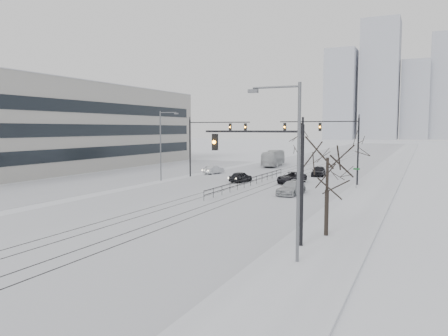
{
  "coord_description": "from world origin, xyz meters",
  "views": [
    {
      "loc": [
        18.57,
        -17.8,
        6.78
      ],
      "look_at": [
        2.1,
        17.93,
        3.2
      ],
      "focal_mm": 35.0,
      "sensor_mm": 36.0,
      "label": 1
    }
  ],
  "objects_px": {
    "traffic_mast_near": "(274,167)",
    "sedan_sb_outer": "(214,170)",
    "bare_tree": "(327,166)",
    "sedan_nb_front": "(292,178)",
    "sedan_nb_right": "(291,188)",
    "sedan_nb_far": "(318,171)",
    "box_truck": "(273,159)",
    "sedan_sb_inner": "(241,177)"
  },
  "relations": [
    {
      "from": "sedan_sb_inner",
      "to": "box_truck",
      "type": "relative_size",
      "value": 0.39
    },
    {
      "from": "bare_tree",
      "to": "sedan_sb_outer",
      "type": "xyz_separation_m",
      "value": [
        -23.14,
        31.41,
        -3.87
      ]
    },
    {
      "from": "traffic_mast_near",
      "to": "sedan_nb_far",
      "type": "relative_size",
      "value": 1.66
    },
    {
      "from": "traffic_mast_near",
      "to": "sedan_sb_outer",
      "type": "bearing_deg",
      "value": 121.06
    },
    {
      "from": "sedan_nb_far",
      "to": "box_truck",
      "type": "distance_m",
      "value": 16.94
    },
    {
      "from": "box_truck",
      "to": "sedan_sb_inner",
      "type": "bearing_deg",
      "value": 91.61
    },
    {
      "from": "traffic_mast_near",
      "to": "box_truck",
      "type": "xyz_separation_m",
      "value": [
        -16.82,
        50.75,
        -3.17
      ]
    },
    {
      "from": "sedan_sb_outer",
      "to": "sedan_nb_far",
      "type": "bearing_deg",
      "value": -156.18
    },
    {
      "from": "sedan_sb_inner",
      "to": "sedan_nb_far",
      "type": "height_order",
      "value": "sedan_nb_far"
    },
    {
      "from": "box_truck",
      "to": "sedan_nb_front",
      "type": "bearing_deg",
      "value": 106.69
    },
    {
      "from": "traffic_mast_near",
      "to": "box_truck",
      "type": "height_order",
      "value": "traffic_mast_near"
    },
    {
      "from": "sedan_sb_inner",
      "to": "bare_tree",
      "type": "bearing_deg",
      "value": 130.5
    },
    {
      "from": "traffic_mast_near",
      "to": "sedan_nb_right",
      "type": "relative_size",
      "value": 1.49
    },
    {
      "from": "box_truck",
      "to": "sedan_nb_right",
      "type": "bearing_deg",
      "value": 104.48
    },
    {
      "from": "traffic_mast_near",
      "to": "sedan_sb_inner",
      "type": "relative_size",
      "value": 1.79
    },
    {
      "from": "sedan_nb_far",
      "to": "sedan_sb_outer",
      "type": "bearing_deg",
      "value": -171.7
    },
    {
      "from": "bare_tree",
      "to": "sedan_sb_outer",
      "type": "relative_size",
      "value": 1.62
    },
    {
      "from": "sedan_nb_front",
      "to": "sedan_nb_far",
      "type": "bearing_deg",
      "value": 90.31
    },
    {
      "from": "bare_tree",
      "to": "sedan_nb_front",
      "type": "xyz_separation_m",
      "value": [
        -9.43,
        25.32,
        -3.79
      ]
    },
    {
      "from": "bare_tree",
      "to": "box_truck",
      "type": "relative_size",
      "value": 0.61
    },
    {
      "from": "sedan_nb_right",
      "to": "sedan_nb_far",
      "type": "distance_m",
      "value": 18.67
    },
    {
      "from": "sedan_nb_front",
      "to": "sedan_sb_outer",
      "type": "bearing_deg",
      "value": 163.43
    },
    {
      "from": "sedan_nb_far",
      "to": "sedan_nb_right",
      "type": "bearing_deg",
      "value": -90.65
    },
    {
      "from": "bare_tree",
      "to": "sedan_nb_far",
      "type": "height_order",
      "value": "bare_tree"
    },
    {
      "from": "sedan_sb_outer",
      "to": "sedan_nb_far",
      "type": "height_order",
      "value": "sedan_nb_far"
    },
    {
      "from": "traffic_mast_near",
      "to": "sedan_sb_inner",
      "type": "bearing_deg",
      "value": 116.25
    },
    {
      "from": "sedan_nb_right",
      "to": "box_truck",
      "type": "xyz_separation_m",
      "value": [
        -12.34,
        31.49,
        0.71
      ]
    },
    {
      "from": "sedan_sb_outer",
      "to": "sedan_sb_inner",
      "type": "bearing_deg",
      "value": 145.36
    },
    {
      "from": "bare_tree",
      "to": "sedan_sb_inner",
      "type": "relative_size",
      "value": 1.56
    },
    {
      "from": "sedan_sb_inner",
      "to": "sedan_sb_outer",
      "type": "relative_size",
      "value": 1.04
    },
    {
      "from": "sedan_nb_right",
      "to": "sedan_sb_inner",
      "type": "bearing_deg",
      "value": 144.58
    },
    {
      "from": "sedan_nb_front",
      "to": "box_truck",
      "type": "height_order",
      "value": "box_truck"
    },
    {
      "from": "sedan_nb_front",
      "to": "box_truck",
      "type": "xyz_separation_m",
      "value": [
        -9.8,
        22.43,
        0.7
      ]
    },
    {
      "from": "sedan_nb_right",
      "to": "sedan_nb_far",
      "type": "xyz_separation_m",
      "value": [
        -1.35,
        18.62,
        0.04
      ]
    },
    {
      "from": "sedan_nb_far",
      "to": "box_truck",
      "type": "relative_size",
      "value": 0.42
    },
    {
      "from": "sedan_sb_outer",
      "to": "sedan_nb_front",
      "type": "xyz_separation_m",
      "value": [
        13.71,
        -6.09,
        0.08
      ]
    },
    {
      "from": "traffic_mast_near",
      "to": "sedan_sb_inner",
      "type": "xyz_separation_m",
      "value": [
        -13.23,
        26.82,
        -3.9
      ]
    },
    {
      "from": "bare_tree",
      "to": "sedan_nb_right",
      "type": "relative_size",
      "value": 1.3
    },
    {
      "from": "bare_tree",
      "to": "sedan_nb_front",
      "type": "bearing_deg",
      "value": 110.43
    },
    {
      "from": "traffic_mast_near",
      "to": "sedan_sb_inner",
      "type": "height_order",
      "value": "traffic_mast_near"
    },
    {
      "from": "sedan_nb_right",
      "to": "traffic_mast_near",
      "type": "bearing_deg",
      "value": -71.51
    },
    {
      "from": "bare_tree",
      "to": "sedan_sb_outer",
      "type": "height_order",
      "value": "bare_tree"
    }
  ]
}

